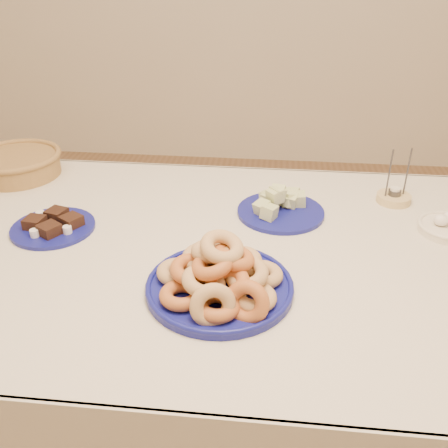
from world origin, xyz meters
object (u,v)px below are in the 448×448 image
at_px(dining_table, 226,279).
at_px(wicker_basket, 16,163).
at_px(donut_platter, 220,278).
at_px(brownie_plate, 53,226).
at_px(egg_bowl, 448,226).
at_px(melon_plate, 280,206).
at_px(candle_holder, 394,197).

bearing_deg(dining_table, wicker_basket, 152.73).
xyz_separation_m(donut_platter, brownie_plate, (-0.51, 0.24, -0.03)).
xyz_separation_m(wicker_basket, egg_bowl, (1.39, -0.25, -0.03)).
relative_size(dining_table, egg_bowl, 8.79).
distance_m(melon_plate, egg_bowl, 0.48).
height_order(dining_table, melon_plate, melon_plate).
xyz_separation_m(donut_platter, wicker_basket, (-0.79, 0.60, 0.00)).
bearing_deg(candle_holder, dining_table, -146.79).
bearing_deg(egg_bowl, wicker_basket, 169.71).
bearing_deg(wicker_basket, candle_holder, -3.38).
distance_m(donut_platter, brownie_plate, 0.56).
bearing_deg(dining_table, donut_platter, -87.92).
distance_m(dining_table, egg_bowl, 0.64).
height_order(donut_platter, candle_holder, candle_holder).
relative_size(donut_platter, wicker_basket, 1.09).
relative_size(melon_plate, candle_holder, 1.71).
height_order(melon_plate, egg_bowl, melon_plate).
relative_size(brownie_plate, candle_holder, 1.73).
bearing_deg(egg_bowl, donut_platter, -150.12).
distance_m(brownie_plate, wicker_basket, 0.46).
bearing_deg(candle_holder, melon_plate, -162.61).
height_order(dining_table, donut_platter, donut_platter).
bearing_deg(wicker_basket, dining_table, -27.27).
height_order(wicker_basket, egg_bowl, wicker_basket).
bearing_deg(melon_plate, egg_bowl, -7.95).
bearing_deg(donut_platter, dining_table, 92.08).
bearing_deg(melon_plate, donut_platter, -108.03).
relative_size(melon_plate, egg_bowl, 1.55).
height_order(candle_holder, egg_bowl, candle_holder).
relative_size(wicker_basket, candle_holder, 2.03).
bearing_deg(donut_platter, melon_plate, 71.97).
distance_m(melon_plate, wicker_basket, 0.94).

